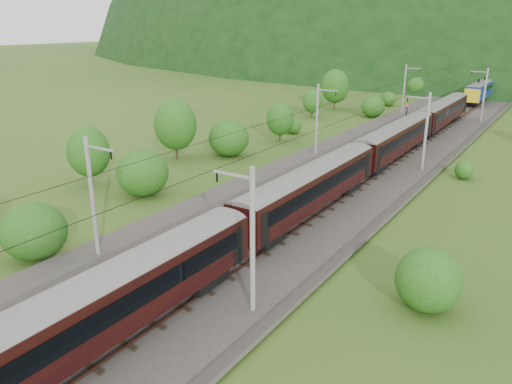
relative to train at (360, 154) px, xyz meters
The scene contains 14 objects.
ground 24.40m from the train, 95.69° to the right, with size 600.00×600.00×0.00m, color #2F5119.
railbed 14.59m from the train, 99.68° to the right, with size 14.00×220.00×0.30m, color #38332D.
track_left 15.13m from the train, 108.84° to the right, with size 2.40×220.00×0.27m.
track_right 14.35m from the train, 90.00° to the right, with size 2.40×220.00×0.27m.
catenary_left 11.72m from the train, 137.05° to the left, with size 2.54×192.28×8.00m.
catenary_right 8.86m from the train, 64.87° to the left, with size 2.54×192.28×8.00m.
overhead_wires 14.80m from the train, 99.68° to the right, with size 4.83×198.00×0.03m.
mountain_ridge 301.88m from the train, 113.92° to the left, with size 336.00×280.00×132.00m, color black.
train is the anchor object (origin of this frame).
hazard_post_near 43.33m from the train, 93.84° to the left, with size 0.15×0.15×1.37m, color red.
hazard_post_far 33.18m from the train, 94.22° to the left, with size 0.15×0.15×1.45m, color red.
signal 34.37m from the train, 100.05° to the left, with size 0.27×0.27×2.45m.
vegetation_left 17.38m from the train, behind, with size 13.75×143.98×7.07m.
vegetation_right 13.39m from the train, 33.05° to the right, with size 6.22×95.53×3.23m.
Camera 1 is at (19.19, -19.45, 15.06)m, focal length 35.00 mm.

